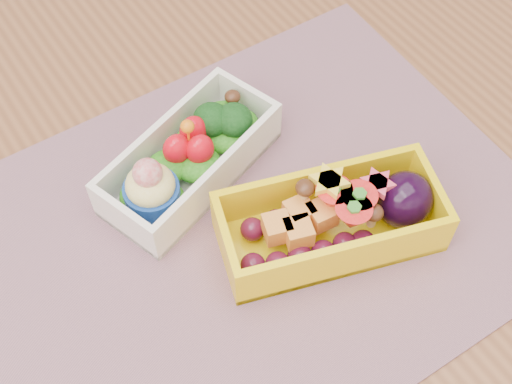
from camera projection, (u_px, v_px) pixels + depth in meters
table at (263, 293)px, 0.65m from camera, size 1.20×0.80×0.75m
placemat at (252, 226)px, 0.58m from camera, size 0.47×0.37×0.00m
bento_white at (189, 159)px, 0.58m from camera, size 0.18×0.12×0.07m
bento_yellow at (335, 220)px, 0.55m from camera, size 0.19×0.13×0.06m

